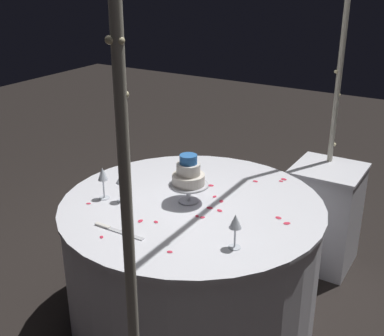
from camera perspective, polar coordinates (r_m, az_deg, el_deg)
The scene contains 28 objects.
ground_plane at distance 3.16m, azimuth 0.00°, elevation -16.45°, with size 12.00×12.00×0.00m, color black.
decorative_arch at distance 2.29m, azimuth 9.72°, elevation 12.95°, with size 2.26×0.06×2.50m.
main_table at distance 2.93m, azimuth 0.00°, elevation -10.66°, with size 1.46×1.46×0.76m.
side_table at distance 3.57m, azimuth 14.89°, elevation -5.35°, with size 0.45×0.45×0.73m.
tiered_cake at distance 2.69m, azimuth -0.46°, elevation -0.92°, with size 0.22×0.22×0.28m.
wine_glass_0 at distance 2.78m, azimuth -10.21°, elevation -0.87°, with size 0.06×0.06×0.19m.
wine_glass_1 at distance 2.28m, azimuth 5.00°, elevation -6.31°, with size 0.06×0.06×0.17m.
wine_glass_2 at distance 2.74m, azimuth -8.14°, elevation -1.47°, with size 0.06×0.06×0.16m.
cake_knife at distance 2.49m, azimuth -8.75°, elevation -7.08°, with size 0.02×0.30×0.01m.
rose_petal_0 at distance 3.06m, azimuth 10.18°, elevation -1.48°, with size 0.03×0.02×0.00m, color #E02D47.
rose_petal_1 at distance 2.55m, azimuth -4.16°, elevation -6.19°, with size 0.03×0.02×0.00m, color #E02D47.
rose_petal_2 at distance 2.95m, azimuth 2.15°, elevation -2.01°, with size 0.04×0.03×0.00m, color #E02D47.
rose_petal_3 at distance 2.60m, azimuth 0.59°, elevation -5.54°, with size 0.03×0.02×0.00m, color #E02D47.
rose_petal_4 at distance 2.30m, azimuth -2.57°, elevation -9.59°, with size 0.03×0.02×0.00m, color #E02D47.
rose_petal_5 at distance 2.69m, azimuth 2.04°, elevation -4.59°, with size 0.04×0.03×0.00m, color #E02D47.
rose_petal_6 at distance 2.57m, azimuth -5.95°, elevation -6.06°, with size 0.03×0.02×0.00m, color #E02D47.
rose_petal_7 at distance 2.76m, azimuth 3.37°, elevation -3.82°, with size 0.03×0.02×0.00m, color #E02D47.
rose_petal_8 at distance 2.79m, azimuth -11.79°, elevation -4.01°, with size 0.03×0.02×0.00m, color #E02D47.
rose_petal_9 at distance 3.08m, azimuth 0.91°, elevation -0.93°, with size 0.04×0.03×0.00m, color #E02D47.
rose_petal_10 at distance 2.45m, azimuth -10.35°, elevation -7.80°, with size 0.03×0.02×0.00m, color #E02D47.
rose_petal_11 at distance 2.59m, azimuth 1.20°, elevation -5.69°, with size 0.03×0.02×0.00m, color #E02D47.
rose_petal_12 at distance 2.62m, azimuth 9.90°, elevation -5.65°, with size 0.03×0.02×0.00m, color #E02D47.
rose_petal_13 at distance 3.00m, azimuth -0.12°, elevation -1.62°, with size 0.03×0.02×0.00m, color #E02D47.
rose_petal_14 at distance 3.03m, azimuth 7.29°, elevation -1.52°, with size 0.03×0.02×0.00m, color #E02D47.
rose_petal_15 at distance 3.09m, azimuth 10.50°, elevation -1.27°, with size 0.04×0.03×0.00m, color #E02D47.
rose_petal_16 at distance 2.58m, azimuth 10.84°, elevation -6.25°, with size 0.04×0.03×0.00m, color #E02D47.
rose_petal_17 at distance 2.81m, azimuth 2.61°, elevation -3.29°, with size 0.03×0.02×0.00m, color #E02D47.
rose_petal_18 at distance 2.66m, azimuth 3.19°, elevation -4.90°, with size 0.03×0.02×0.00m, color #E02D47.
Camera 1 is at (2.11, 1.27, 1.98)m, focal length 46.45 mm.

